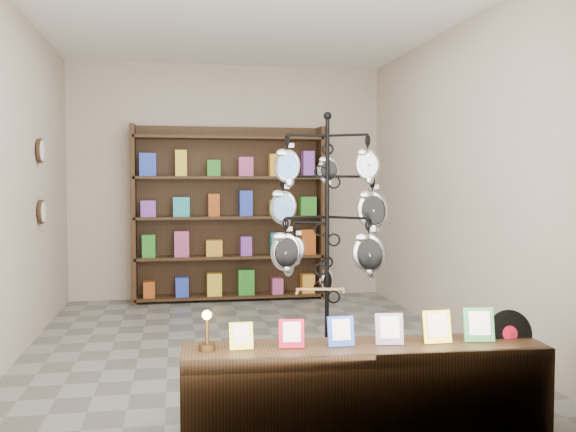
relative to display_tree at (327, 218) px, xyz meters
name	(u,v)px	position (x,y,z in m)	size (l,w,h in m)	color
ground	(251,344)	(-0.57, 0.62, -1.20)	(5.00, 5.00, 0.00)	slate
room_envelope	(250,143)	(-0.57, 0.62, 0.65)	(5.00, 5.00, 5.00)	#B8A794
display_tree	(327,218)	(0.00, 0.00, 0.00)	(1.09, 1.05, 2.07)	black
front_shelf	(365,389)	(-0.15, -1.58, -0.93)	(2.17, 0.54, 0.76)	black
back_shelving	(229,219)	(-0.57, 2.92, -0.17)	(2.42, 0.36, 2.20)	black
wall_clocks	(41,181)	(-2.54, 1.42, 0.30)	(0.03, 0.24, 0.84)	black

